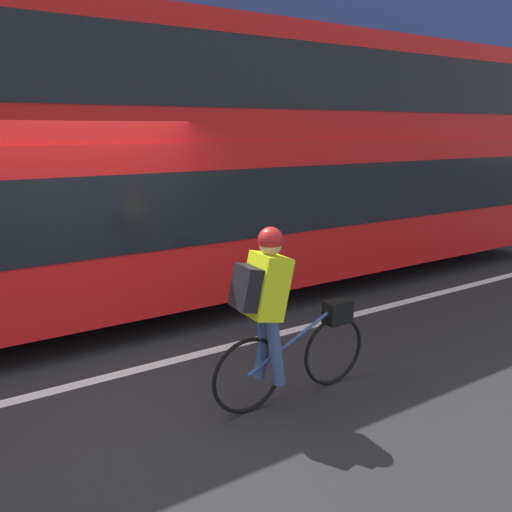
# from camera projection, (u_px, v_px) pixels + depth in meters

# --- Properties ---
(ground_plane) EXTENTS (80.00, 80.00, 0.00)m
(ground_plane) POSITION_uv_depth(u_px,v_px,m) (105.00, 377.00, 5.00)
(ground_plane) COLOR #232326
(road_center_line) EXTENTS (50.00, 0.14, 0.01)m
(road_center_line) POSITION_uv_depth(u_px,v_px,m) (106.00, 377.00, 4.99)
(road_center_line) COLOR silver
(road_center_line) RESTS_ON ground_plane
(sidewalk_curb) EXTENTS (60.00, 2.32, 0.11)m
(sidewalk_curb) POSITION_uv_depth(u_px,v_px,m) (30.00, 262.00, 9.09)
(sidewalk_curb) COLOR gray
(sidewalk_curb) RESTS_ON ground_plane
(bus) EXTENTS (11.84, 2.48, 3.69)m
(bus) POSITION_uv_depth(u_px,v_px,m) (244.00, 154.00, 7.25)
(bus) COLOR black
(bus) RESTS_ON ground_plane
(cyclist_on_bike) EXTENTS (1.66, 0.32, 1.64)m
(cyclist_on_bike) POSITION_uv_depth(u_px,v_px,m) (278.00, 311.00, 4.33)
(cyclist_on_bike) COLOR black
(cyclist_on_bike) RESTS_ON ground_plane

